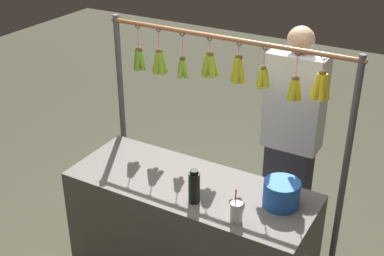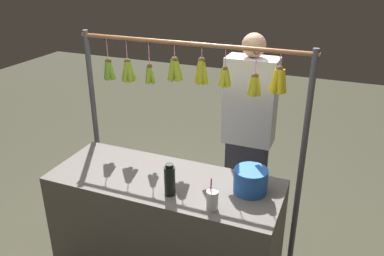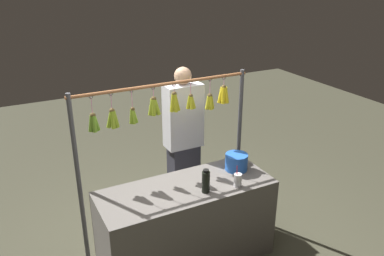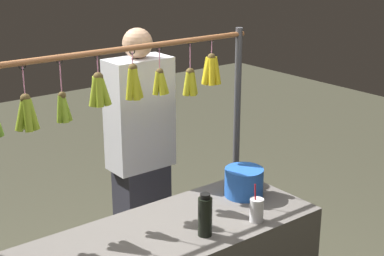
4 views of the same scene
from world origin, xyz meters
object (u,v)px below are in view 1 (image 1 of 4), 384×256
water_bottle (194,187)px  drink_cup (236,212)px  vendor_person (291,142)px  blue_bucket (281,194)px

water_bottle → drink_cup: water_bottle is taller
drink_cup → vendor_person: 1.07m
water_bottle → blue_bucket: bearing=-154.2°
water_bottle → drink_cup: (-0.32, 0.05, -0.04)m
water_bottle → vendor_person: vendor_person is taller
vendor_person → blue_bucket: bearing=105.6°
water_bottle → drink_cup: 0.32m
drink_cup → water_bottle: bearing=-9.1°
water_bottle → blue_bucket: size_ratio=1.01×
water_bottle → blue_bucket: 0.54m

